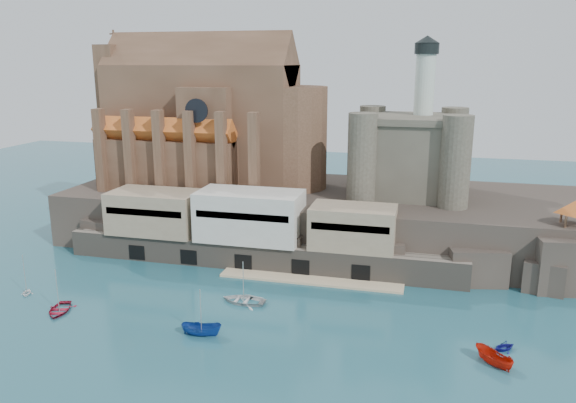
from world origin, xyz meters
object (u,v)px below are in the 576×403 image
(pavilion, at_px, (576,209))
(boat_0, at_px, (59,312))
(church, at_px, (211,125))
(boat_2, at_px, (202,335))
(castle_keep, at_px, (410,151))

(pavilion, height_order, boat_0, pavilion)
(church, distance_m, boat_2, 53.21)
(church, distance_m, boat_0, 49.67)
(church, bearing_deg, pavilion, -13.48)
(castle_keep, xyz_separation_m, boat_0, (-46.49, -43.24, -18.31))
(boat_0, distance_m, boat_2, 22.55)
(boat_0, bearing_deg, pavilion, 3.97)
(church, height_order, boat_2, church)
(castle_keep, height_order, boat_2, castle_keep)
(church, height_order, boat_0, church)
(pavilion, relative_size, boat_0, 1.12)
(pavilion, bearing_deg, boat_0, -158.74)
(castle_keep, height_order, pavilion, castle_keep)
(castle_keep, bearing_deg, pavilion, -30.18)
(pavilion, relative_size, boat_2, 1.18)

